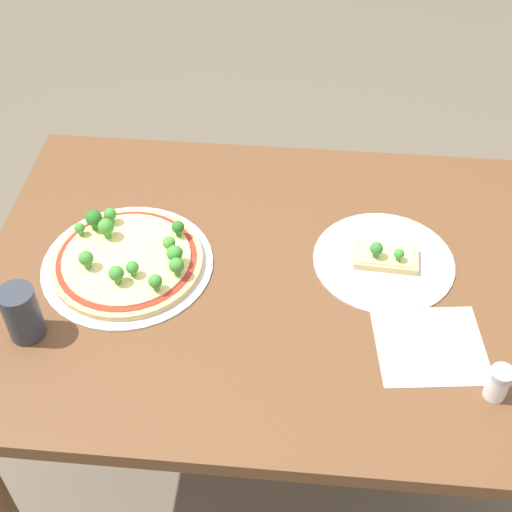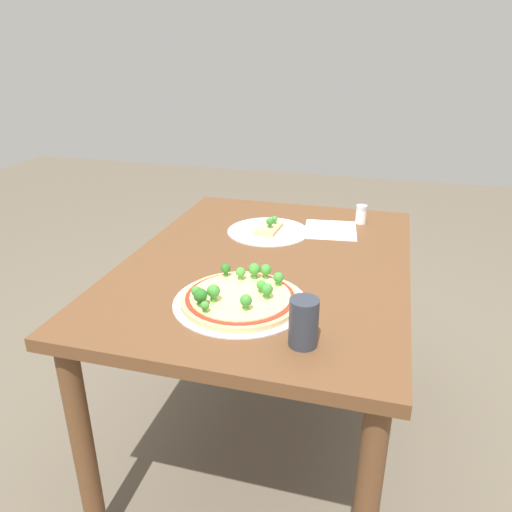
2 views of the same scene
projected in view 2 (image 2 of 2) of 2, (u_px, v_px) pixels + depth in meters
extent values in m
plane|color=brown|center=(266.00, 436.00, 1.89)|extent=(8.00, 8.00, 0.00)
cube|color=brown|center=(267.00, 265.00, 1.60)|extent=(1.20, 0.88, 0.04)
cylinder|color=brown|center=(216.00, 281.00, 2.32)|extent=(0.06, 0.06, 0.70)
cylinder|color=brown|center=(84.00, 450.00, 1.37)|extent=(0.06, 0.06, 0.70)
cylinder|color=brown|center=(384.00, 302.00, 2.13)|extent=(0.06, 0.06, 0.70)
cylinder|color=silver|center=(239.00, 302.00, 1.33)|extent=(0.36, 0.36, 0.00)
cylinder|color=#DBB775|center=(239.00, 299.00, 1.33)|extent=(0.32, 0.32, 0.01)
cylinder|color=#A82D1E|center=(239.00, 296.00, 1.33)|extent=(0.29, 0.29, 0.00)
cylinder|color=#EFD684|center=(239.00, 295.00, 1.33)|extent=(0.27, 0.27, 0.00)
sphere|color=#3D8933|center=(213.00, 291.00, 1.28)|extent=(0.03, 0.03, 0.03)
cylinder|color=#488E3A|center=(214.00, 299.00, 1.29)|extent=(0.02, 0.02, 0.02)
sphere|color=#3D8933|center=(278.00, 277.00, 1.36)|extent=(0.03, 0.03, 0.03)
cylinder|color=#488E3A|center=(278.00, 283.00, 1.37)|extent=(0.01, 0.01, 0.01)
sphere|color=#3D8933|center=(266.00, 270.00, 1.41)|extent=(0.03, 0.03, 0.03)
cylinder|color=#488E3A|center=(266.00, 276.00, 1.41)|extent=(0.01, 0.01, 0.01)
sphere|color=#3D8933|center=(246.00, 300.00, 1.24)|extent=(0.03, 0.03, 0.03)
cylinder|color=#488E3A|center=(246.00, 307.00, 1.25)|extent=(0.01, 0.01, 0.01)
sphere|color=#286B23|center=(226.00, 268.00, 1.42)|extent=(0.03, 0.03, 0.03)
cylinder|color=#37742D|center=(226.00, 274.00, 1.43)|extent=(0.01, 0.01, 0.01)
sphere|color=#3D8933|center=(254.00, 269.00, 1.40)|extent=(0.03, 0.03, 0.03)
cylinder|color=#488E3A|center=(254.00, 276.00, 1.41)|extent=(0.02, 0.02, 0.02)
sphere|color=#3D8933|center=(196.00, 291.00, 1.29)|extent=(0.03, 0.03, 0.03)
cylinder|color=#488E3A|center=(197.00, 297.00, 1.30)|extent=(0.01, 0.01, 0.01)
sphere|color=#3D8933|center=(267.00, 289.00, 1.30)|extent=(0.03, 0.03, 0.03)
cylinder|color=#488E3A|center=(267.00, 296.00, 1.30)|extent=(0.01, 0.01, 0.01)
sphere|color=#3D8933|center=(261.00, 285.00, 1.33)|extent=(0.03, 0.03, 0.03)
cylinder|color=#488E3A|center=(261.00, 291.00, 1.33)|extent=(0.01, 0.01, 0.01)
sphere|color=#3D8933|center=(205.00, 306.00, 1.23)|extent=(0.02, 0.02, 0.02)
cylinder|color=#488E3A|center=(205.00, 311.00, 1.24)|extent=(0.01, 0.01, 0.01)
sphere|color=#286B23|center=(200.00, 295.00, 1.26)|extent=(0.04, 0.04, 0.04)
cylinder|color=#37742D|center=(201.00, 303.00, 1.27)|extent=(0.02, 0.02, 0.02)
sphere|color=#479338|center=(241.00, 272.00, 1.40)|extent=(0.03, 0.03, 0.03)
cylinder|color=#51973E|center=(241.00, 278.00, 1.41)|extent=(0.01, 0.01, 0.01)
cylinder|color=silver|center=(268.00, 231.00, 1.82)|extent=(0.30, 0.30, 0.00)
cube|color=#DBB775|center=(269.00, 228.00, 1.82)|extent=(0.14, 0.08, 0.02)
cube|color=#EFD684|center=(269.00, 226.00, 1.82)|extent=(0.12, 0.07, 0.00)
sphere|color=#3D8933|center=(275.00, 219.00, 1.83)|extent=(0.02, 0.02, 0.02)
cylinder|color=#488E3A|center=(275.00, 223.00, 1.83)|extent=(0.01, 0.01, 0.01)
sphere|color=#337A2D|center=(270.00, 222.00, 1.78)|extent=(0.03, 0.03, 0.03)
cylinder|color=#3F8136|center=(270.00, 226.00, 1.79)|extent=(0.01, 0.01, 0.01)
cylinder|color=#2D333D|center=(304.00, 322.00, 1.13)|extent=(0.07, 0.07, 0.12)
cylinder|color=silver|center=(361.00, 216.00, 1.90)|extent=(0.04, 0.04, 0.06)
cylinder|color=#B2B2B7|center=(362.00, 207.00, 1.88)|extent=(0.04, 0.04, 0.01)
cube|color=white|center=(330.00, 230.00, 1.84)|extent=(0.23, 0.21, 0.00)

